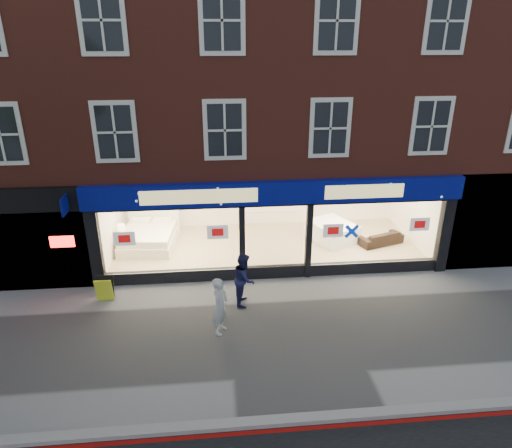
{
  "coord_description": "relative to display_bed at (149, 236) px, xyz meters",
  "views": [
    {
      "loc": [
        -1.86,
        -9.79,
        7.28
      ],
      "look_at": [
        -0.67,
        2.5,
        2.13
      ],
      "focal_mm": 32.0,
      "sensor_mm": 36.0,
      "label": 1
    }
  ],
  "objects": [
    {
      "name": "ground",
      "position": [
        4.29,
        -5.73,
        -0.46
      ],
      "size": [
        120.0,
        120.0,
        0.0
      ],
      "primitive_type": "plane",
      "color": "gray",
      "rests_on": "ground"
    },
    {
      "name": "kerb_line",
      "position": [
        4.29,
        -8.83,
        -0.46
      ],
      "size": [
        60.0,
        0.1,
        0.01
      ],
      "primitive_type": "cube",
      "color": "#8C0A07",
      "rests_on": "ground"
    },
    {
      "name": "kerb_stone",
      "position": [
        4.29,
        -8.63,
        -0.4
      ],
      "size": [
        60.0,
        0.25,
        0.12
      ],
      "primitive_type": "cube",
      "color": "gray",
      "rests_on": "ground"
    },
    {
      "name": "showroom_floor",
      "position": [
        4.29,
        -0.48,
        -0.41
      ],
      "size": [
        11.0,
        4.5,
        0.1
      ],
      "primitive_type": "cube",
      "color": "tan",
      "rests_on": "ground"
    },
    {
      "name": "building",
      "position": [
        4.27,
        1.2,
        6.21
      ],
      "size": [
        19.0,
        8.26,
        10.3
      ],
      "color": "maroon",
      "rests_on": "ground"
    },
    {
      "name": "display_bed",
      "position": [
        0.0,
        0.0,
        0.0
      ],
      "size": [
        2.09,
        2.45,
        1.3
      ],
      "rotation": [
        0.0,
        0.0,
        -0.09
      ],
      "color": "white",
      "rests_on": "showroom_floor"
    },
    {
      "name": "bedside_table",
      "position": [
        -0.81,
        -0.67,
        -0.09
      ],
      "size": [
        0.59,
        0.59,
        0.55
      ],
      "primitive_type": "cube",
      "rotation": [
        0.0,
        0.0,
        -0.42
      ],
      "color": "brown",
      "rests_on": "showroom_floor"
    },
    {
      "name": "mattress_stack",
      "position": [
        6.78,
        -0.18,
        -0.03
      ],
      "size": [
        1.92,
        2.09,
        0.67
      ],
      "rotation": [
        0.0,
        0.0,
        0.44
      ],
      "color": "white",
      "rests_on": "showroom_floor"
    },
    {
      "name": "sofa",
      "position": [
        8.47,
        -0.72,
        -0.12
      ],
      "size": [
        1.78,
        1.14,
        0.49
      ],
      "primitive_type": "imported",
      "rotation": [
        0.0,
        0.0,
        3.46
      ],
      "color": "black",
      "rests_on": "showroom_floor"
    },
    {
      "name": "a_board",
      "position": [
        -0.87,
        -3.56,
        -0.08
      ],
      "size": [
        0.51,
        0.33,
        0.76
      ],
      "primitive_type": "cube",
      "rotation": [
        0.0,
        0.0,
        -0.03
      ],
      "color": "yellow",
      "rests_on": "ground"
    },
    {
      "name": "pedestrian_grey",
      "position": [
        2.47,
        -5.43,
        0.33
      ],
      "size": [
        0.6,
        0.68,
        1.58
      ],
      "primitive_type": "imported",
      "rotation": [
        0.0,
        0.0,
        1.09
      ],
      "color": "#B9BCC2",
      "rests_on": "ground"
    },
    {
      "name": "pedestrian_blue",
      "position": [
        3.2,
        -4.07,
        0.32
      ],
      "size": [
        0.7,
        0.84,
        1.57
      ],
      "primitive_type": "imported",
      "rotation": [
        0.0,
        0.0,
        1.43
      ],
      "color": "#191B47",
      "rests_on": "ground"
    }
  ]
}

